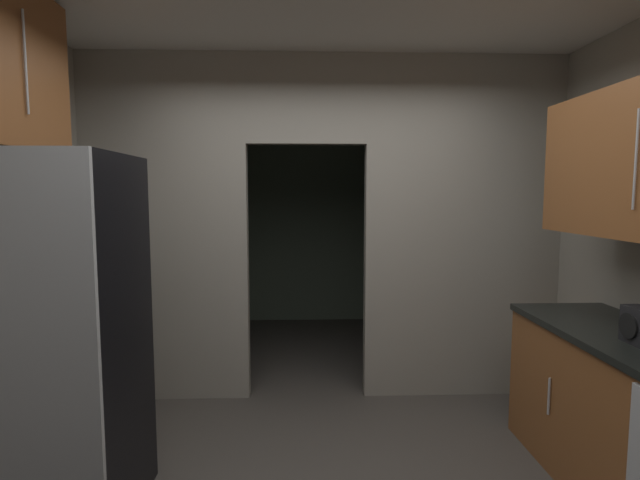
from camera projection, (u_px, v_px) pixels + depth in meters
kitchen_partition at (329, 220)px, 3.86m from camera, size 3.78×0.12×2.73m
adjoining_room_shell at (318, 218)px, 5.59m from camera, size 3.78×2.45×2.73m
refrigerator at (42, 342)px, 2.39m from camera, size 0.85×0.77×1.84m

